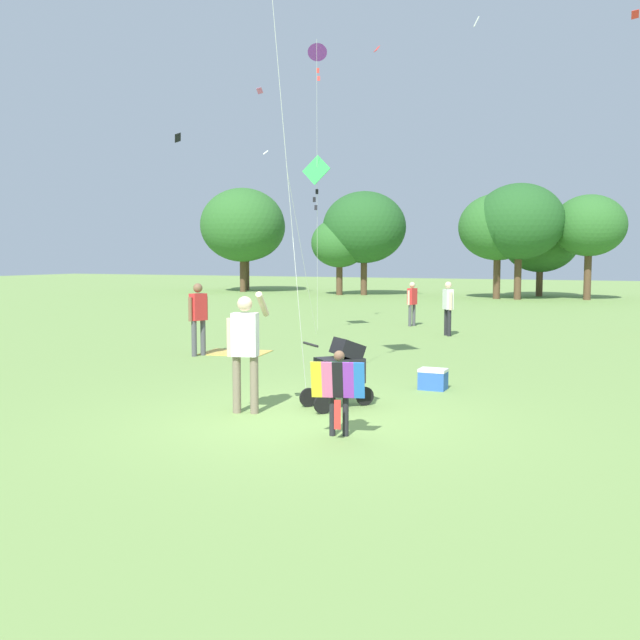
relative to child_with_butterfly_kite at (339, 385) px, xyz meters
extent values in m
plane|color=#75994C|center=(-0.72, 0.82, -0.64)|extent=(120.00, 120.00, 0.00)
cylinder|color=brown|center=(-19.87, 32.24, 0.37)|extent=(0.36, 0.36, 2.01)
ellipsoid|color=#2D6628|center=(-19.87, 32.24, 3.41)|extent=(5.09, 4.58, 4.32)
cylinder|color=brown|center=(-19.08, 30.41, 0.35)|extent=(0.36, 0.36, 1.97)
ellipsoid|color=#2D6628|center=(-19.08, 30.41, 3.44)|extent=(5.27, 4.75, 4.48)
cylinder|color=brown|center=(-12.31, 29.59, 0.18)|extent=(0.36, 0.36, 1.64)
ellipsoid|color=#2D6628|center=(-12.31, 29.59, 2.29)|extent=(3.25, 2.92, 2.76)
cylinder|color=brown|center=(-11.02, 30.08, 0.32)|extent=(0.36, 0.36, 1.91)
ellipsoid|color=#235623|center=(-11.02, 30.08, 3.16)|extent=(4.73, 4.26, 4.02)
cylinder|color=brown|center=(-3.49, 29.46, 0.40)|extent=(0.36, 0.36, 2.08)
ellipsoid|color=#2D6628|center=(-3.49, 29.46, 3.04)|extent=(4.01, 3.61, 3.41)
cylinder|color=brown|center=(-2.41, 29.32, 0.42)|extent=(0.36, 0.36, 2.13)
ellipsoid|color=#235623|center=(-2.41, 29.32, 3.29)|extent=(4.50, 4.05, 3.83)
cylinder|color=brown|center=(-1.79, 32.84, 0.07)|extent=(0.36, 0.36, 1.42)
ellipsoid|color=#2D6628|center=(-1.79, 32.84, 2.44)|extent=(4.15, 3.74, 3.53)
cylinder|color=brown|center=(0.84, 30.39, 0.50)|extent=(0.36, 0.36, 2.28)
ellipsoid|color=#2D6628|center=(0.84, 30.39, 3.08)|extent=(3.61, 3.25, 3.07)
cylinder|color=#232328|center=(0.07, 0.06, -0.38)|extent=(0.08, 0.08, 0.52)
cylinder|color=#232328|center=(-0.09, 0.01, -0.38)|extent=(0.08, 0.08, 0.52)
cube|color=#2D8C4C|center=(-0.01, 0.03, 0.08)|extent=(0.26, 0.20, 0.39)
cylinder|color=brown|center=(0.13, 0.07, 0.05)|extent=(0.06, 0.06, 0.35)
cylinder|color=brown|center=(-0.15, -0.01, 0.05)|extent=(0.06, 0.06, 0.35)
sphere|color=brown|center=(-0.01, 0.03, 0.36)|extent=(0.14, 0.14, 0.14)
cube|color=blue|center=(0.29, -0.06, 0.09)|extent=(0.17, 0.19, 0.46)
cube|color=purple|center=(0.17, -0.10, 0.09)|extent=(0.17, 0.19, 0.46)
cube|color=black|center=(0.04, -0.14, 0.09)|extent=(0.17, 0.19, 0.46)
cube|color=pink|center=(-0.08, -0.18, 0.09)|extent=(0.17, 0.19, 0.46)
cube|color=yellow|center=(-0.20, -0.22, 0.09)|extent=(0.17, 0.19, 0.46)
cube|color=red|center=(0.05, -0.16, -0.33)|extent=(0.08, 0.03, 0.36)
cylinder|color=#7F705B|center=(-1.84, 0.65, -0.23)|extent=(0.12, 0.12, 0.81)
cylinder|color=#7F705B|center=(-1.59, 0.72, -0.23)|extent=(0.12, 0.12, 0.81)
cube|color=silver|center=(-1.71, 0.68, 0.48)|extent=(0.40, 0.31, 0.61)
cylinder|color=beige|center=(-1.93, 0.63, 0.44)|extent=(0.09, 0.09, 0.54)
cylinder|color=beige|center=(-1.53, 0.87, 0.90)|extent=(0.22, 0.50, 0.38)
sphere|color=beige|center=(-1.71, 0.68, 0.91)|extent=(0.21, 0.21, 0.21)
cylinder|color=black|center=(-0.35, 1.85, -0.50)|extent=(0.22, 0.24, 0.28)
cylinder|color=black|center=(-1.08, 1.43, -0.50)|extent=(0.22, 0.24, 0.28)
cylinder|color=black|center=(-0.69, 1.08, -0.50)|extent=(0.22, 0.24, 0.28)
cube|color=black|center=(-0.63, 1.54, -0.08)|extent=(0.75, 0.77, 0.36)
cube|color=black|center=(-0.55, 1.64, 0.22)|extent=(0.59, 0.59, 0.35)
cylinder|color=black|center=(-0.94, 1.20, 0.32)|extent=(0.39, 0.35, 0.04)
cylinder|color=silver|center=(-1.47, 1.51, 2.91)|extent=(0.02, 1.37, 7.10)
cube|color=green|center=(-5.03, 10.40, 3.95)|extent=(0.97, 0.47, 0.88)
cube|color=black|center=(-5.02, 10.42, 3.36)|extent=(0.08, 0.03, 0.14)
cube|color=black|center=(-5.07, 10.37, 3.14)|extent=(0.08, 0.03, 0.14)
cube|color=black|center=(-5.03, 10.39, 2.92)|extent=(0.09, 0.05, 0.14)
cylinder|color=silver|center=(-4.86, 9.15, 1.56)|extent=(0.34, 2.50, 4.41)
cone|color=purple|center=(-5.44, 11.39, 7.43)|extent=(0.67, 0.59, 0.44)
cube|color=red|center=(-5.42, 11.38, 6.91)|extent=(0.08, 0.04, 0.14)
cube|color=red|center=(-5.41, 11.41, 6.69)|extent=(0.09, 0.07, 0.14)
cylinder|color=silver|center=(-5.08, 10.58, 3.32)|extent=(0.72, 1.63, 7.92)
cube|color=white|center=(-2.82, 20.37, 10.51)|extent=(0.30, 0.33, 0.43)
cube|color=white|center=(-15.53, 26.89, 7.15)|extent=(0.39, 0.30, 0.29)
cube|color=red|center=(-7.75, 22.90, 10.70)|extent=(0.31, 0.34, 0.27)
cube|color=red|center=(2.82, 18.19, 9.39)|extent=(0.23, 0.25, 0.27)
cube|color=black|center=(-14.93, 17.94, 6.58)|extent=(0.24, 0.46, 0.44)
cube|color=pink|center=(-17.49, 29.84, 11.19)|extent=(0.31, 0.36, 0.36)
cylinder|color=#4C4C51|center=(-3.29, 13.70, -0.30)|extent=(0.10, 0.10, 0.69)
cylinder|color=#4C4C51|center=(-3.22, 13.90, -0.30)|extent=(0.10, 0.10, 0.69)
cube|color=red|center=(-3.25, 13.80, 0.30)|extent=(0.27, 0.34, 0.51)
cylinder|color=beige|center=(-3.31, 13.62, 0.27)|extent=(0.07, 0.07, 0.46)
cylinder|color=beige|center=(-3.19, 13.98, 0.27)|extent=(0.07, 0.07, 0.46)
sphere|color=beige|center=(-3.25, 13.80, 0.66)|extent=(0.18, 0.18, 0.18)
cylinder|color=#232328|center=(-1.47, 11.45, -0.27)|extent=(0.11, 0.11, 0.74)
cylinder|color=#232328|center=(-1.61, 11.64, -0.27)|extent=(0.11, 0.11, 0.74)
cube|color=silver|center=(-1.54, 11.55, 0.38)|extent=(0.35, 0.38, 0.56)
cylinder|color=beige|center=(-1.42, 11.38, 0.34)|extent=(0.08, 0.08, 0.49)
cylinder|color=beige|center=(-1.66, 11.71, 0.34)|extent=(0.08, 0.08, 0.49)
sphere|color=beige|center=(-1.54, 11.55, 0.77)|extent=(0.19, 0.19, 0.19)
cylinder|color=#4C4C51|center=(-5.64, 5.23, -0.24)|extent=(0.12, 0.12, 0.79)
cylinder|color=#4C4C51|center=(-5.57, 5.46, -0.24)|extent=(0.12, 0.12, 0.79)
cube|color=red|center=(-5.61, 5.35, 0.45)|extent=(0.31, 0.40, 0.59)
cylinder|color=brown|center=(-5.67, 5.14, 0.41)|extent=(0.09, 0.09, 0.53)
cylinder|color=brown|center=(-5.54, 5.55, 0.41)|extent=(0.09, 0.09, 0.53)
sphere|color=brown|center=(-5.61, 5.35, 0.87)|extent=(0.20, 0.20, 0.20)
cube|color=gold|center=(-5.10, 6.09, -0.63)|extent=(1.60, 1.32, 0.02)
cube|color=#2D5BB7|center=(0.23, 3.53, -0.49)|extent=(0.44, 0.32, 0.30)
cube|color=white|center=(0.23, 3.53, -0.32)|extent=(0.45, 0.33, 0.05)
camera|label=1|loc=(3.35, -8.04, 1.58)|focal=40.42mm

